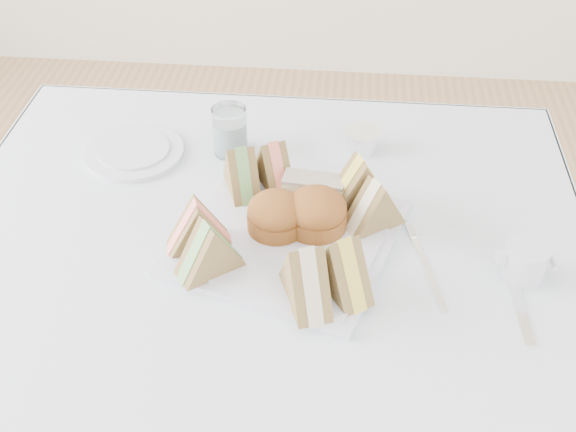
# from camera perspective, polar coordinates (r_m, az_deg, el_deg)

# --- Properties ---
(table) EXTENTS (0.90, 0.90, 0.74)m
(table) POSITION_cam_1_polar(r_m,az_deg,el_deg) (1.35, -2.05, -16.05)
(table) COLOR brown
(table) RESTS_ON floor
(tablecloth) EXTENTS (1.02, 1.02, 0.01)m
(tablecloth) POSITION_cam_1_polar(r_m,az_deg,el_deg) (1.07, -2.51, -4.76)
(tablecloth) COLOR silver
(tablecloth) RESTS_ON table
(serving_plate) EXTENTS (0.39, 0.39, 0.01)m
(serving_plate) POSITION_cam_1_polar(r_m,az_deg,el_deg) (1.11, 0.00, -1.74)
(serving_plate) COLOR silver
(serving_plate) RESTS_ON tablecloth
(sandwich_fl_a) EXTENTS (0.11, 0.07, 0.09)m
(sandwich_fl_a) POSITION_cam_1_polar(r_m,az_deg,el_deg) (1.07, -7.14, -0.64)
(sandwich_fl_a) COLOR olive
(sandwich_fl_a) RESTS_ON serving_plate
(sandwich_fl_b) EXTENTS (0.11, 0.10, 0.09)m
(sandwich_fl_b) POSITION_cam_1_polar(r_m,az_deg,el_deg) (1.03, -6.27, -2.44)
(sandwich_fl_b) COLOR olive
(sandwich_fl_b) RESTS_ON serving_plate
(sandwich_fr_a) EXTENTS (0.10, 0.11, 0.09)m
(sandwich_fr_a) POSITION_cam_1_polar(r_m,az_deg,el_deg) (1.00, 4.34, -3.78)
(sandwich_fr_a) COLOR olive
(sandwich_fr_a) RESTS_ON serving_plate
(sandwich_fr_b) EXTENTS (0.08, 0.12, 0.10)m
(sandwich_fr_b) POSITION_cam_1_polar(r_m,az_deg,el_deg) (0.98, 1.43, -4.57)
(sandwich_fr_b) COLOR olive
(sandwich_fr_b) RESTS_ON serving_plate
(sandwich_bl_a) EXTENTS (0.08, 0.11, 0.09)m
(sandwich_bl_a) POSITION_cam_1_polar(r_m,az_deg,el_deg) (1.17, -3.69, 3.72)
(sandwich_bl_a) COLOR olive
(sandwich_bl_a) RESTS_ON serving_plate
(sandwich_bl_b) EXTENTS (0.08, 0.10, 0.08)m
(sandwich_bl_b) POSITION_cam_1_polar(r_m,az_deg,el_deg) (1.19, -1.17, 4.23)
(sandwich_bl_b) COLOR olive
(sandwich_bl_b) RESTS_ON serving_plate
(sandwich_br_a) EXTENTS (0.10, 0.09, 0.09)m
(sandwich_br_a) POSITION_cam_1_polar(r_m,az_deg,el_deg) (1.11, 6.90, 0.99)
(sandwich_br_a) COLOR olive
(sandwich_br_a) RESTS_ON serving_plate
(sandwich_br_b) EXTENTS (0.12, 0.09, 0.09)m
(sandwich_br_b) POSITION_cam_1_polar(r_m,az_deg,el_deg) (1.14, 5.64, 2.74)
(sandwich_br_b) COLOR olive
(sandwich_br_b) RESTS_ON serving_plate
(scone_left) EXTENTS (0.11, 0.11, 0.06)m
(scone_left) POSITION_cam_1_polar(r_m,az_deg,el_deg) (1.10, -0.95, 0.15)
(scone_left) COLOR brown
(scone_left) RESTS_ON serving_plate
(scone_right) EXTENTS (0.11, 0.11, 0.06)m
(scone_right) POSITION_cam_1_polar(r_m,az_deg,el_deg) (1.10, 2.25, 0.34)
(scone_right) COLOR brown
(scone_right) RESTS_ON serving_plate
(pastry_slice) EXTENTS (0.10, 0.05, 0.05)m
(pastry_slice) POSITION_cam_1_polar(r_m,az_deg,el_deg) (1.16, 2.05, 2.11)
(pastry_slice) COLOR beige
(pastry_slice) RESTS_ON serving_plate
(side_plate) EXTENTS (0.19, 0.19, 0.01)m
(side_plate) POSITION_cam_1_polar(r_m,az_deg,el_deg) (1.33, -12.05, 4.95)
(side_plate) COLOR silver
(side_plate) RESTS_ON tablecloth
(water_glass) EXTENTS (0.07, 0.07, 0.09)m
(water_glass) POSITION_cam_1_polar(r_m,az_deg,el_deg) (1.29, -4.62, 6.74)
(water_glass) COLOR white
(water_glass) RESTS_ON tablecloth
(tea_strainer) EXTENTS (0.09, 0.09, 0.04)m
(tea_strainer) POSITION_cam_1_polar(r_m,az_deg,el_deg) (1.31, 5.90, 5.89)
(tea_strainer) COLOR white
(tea_strainer) RESTS_ON tablecloth
(knife) EXTENTS (0.03, 0.19, 0.00)m
(knife) POSITION_cam_1_polar(r_m,az_deg,el_deg) (1.08, 17.59, -6.03)
(knife) COLOR white
(knife) RESTS_ON tablecloth
(fork) EXTENTS (0.05, 0.16, 0.00)m
(fork) POSITION_cam_1_polar(r_m,az_deg,el_deg) (1.08, 11.06, -4.45)
(fork) COLOR white
(fork) RESTS_ON tablecloth
(creamer_jug) EXTENTS (0.07, 0.07, 0.05)m
(creamer_jug) POSITION_cam_1_polar(r_m,az_deg,el_deg) (1.10, 18.25, -3.45)
(creamer_jug) COLOR silver
(creamer_jug) RESTS_ON tablecloth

